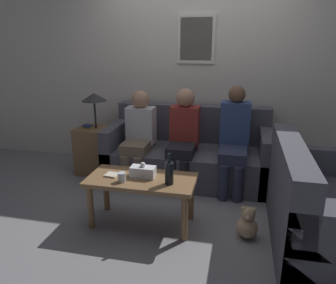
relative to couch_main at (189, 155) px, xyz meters
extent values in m
plane|color=gray|center=(0.00, -0.54, -0.30)|extent=(16.00, 16.00, 0.00)
cube|color=silver|center=(0.00, 0.47, 1.00)|extent=(9.00, 0.06, 2.60)
cube|color=silver|center=(0.00, 0.43, 1.40)|extent=(0.48, 0.02, 0.60)
cube|color=beige|center=(0.00, 0.42, 1.40)|extent=(0.40, 0.01, 0.52)
cube|color=#4C4C56|center=(0.00, -0.06, -0.10)|extent=(1.98, 0.90, 0.41)
cube|color=#4C4C56|center=(0.00, 0.29, 0.35)|extent=(1.98, 0.20, 0.48)
cube|color=#4C4C56|center=(-0.92, -0.06, 0.03)|extent=(0.14, 0.90, 0.67)
cube|color=#4C4C56|center=(0.92, -0.06, 0.03)|extent=(0.14, 0.90, 0.67)
cube|color=#4C4C56|center=(1.39, -1.19, -0.10)|extent=(0.90, 1.46, 0.41)
cube|color=#4C4C56|center=(1.04, -1.19, 0.35)|extent=(0.20, 1.46, 0.48)
cube|color=#4C4C56|center=(1.39, -0.53, 0.03)|extent=(0.90, 0.14, 0.67)
cube|color=olive|center=(-0.25, -1.20, 0.15)|extent=(1.00, 0.49, 0.04)
cylinder|color=olive|center=(-0.70, -1.38, -0.08)|extent=(0.06, 0.06, 0.44)
cylinder|color=olive|center=(0.19, -1.38, -0.08)|extent=(0.06, 0.06, 0.44)
cylinder|color=olive|center=(-0.70, -1.01, -0.08)|extent=(0.06, 0.06, 0.44)
cylinder|color=olive|center=(0.19, -1.01, -0.08)|extent=(0.06, 0.06, 0.44)
cube|color=olive|center=(-1.25, -0.09, 0.00)|extent=(0.40, 0.40, 0.61)
cylinder|color=#262628|center=(-1.20, -0.09, 0.49)|extent=(0.02, 0.02, 0.37)
cone|color=#2D2D33|center=(-1.20, -0.09, 0.71)|extent=(0.32, 0.32, 0.10)
cube|color=gold|center=(-1.31, -0.11, 0.31)|extent=(0.11, 0.07, 0.02)
cube|color=navy|center=(-1.31, -0.11, 0.33)|extent=(0.12, 0.09, 0.02)
cylinder|color=black|center=(0.03, -1.26, 0.27)|extent=(0.08, 0.08, 0.20)
cylinder|color=black|center=(0.03, -1.26, 0.42)|extent=(0.03, 0.03, 0.09)
cylinder|color=silver|center=(-0.40, -1.31, 0.22)|extent=(0.07, 0.07, 0.09)
cube|color=beige|center=(-0.54, -1.20, 0.18)|extent=(0.13, 0.12, 0.02)
cube|color=silver|center=(-0.25, -1.16, 0.22)|extent=(0.23, 0.12, 0.10)
sphere|color=white|center=(-0.25, -1.16, 0.29)|extent=(0.05, 0.05, 0.05)
cube|color=#756651|center=(-0.59, -0.30, 0.16)|extent=(0.31, 0.41, 0.14)
cylinder|color=#756651|center=(-0.66, -0.51, -0.10)|extent=(0.11, 0.11, 0.41)
cylinder|color=#756651|center=(-0.51, -0.51, -0.10)|extent=(0.11, 0.11, 0.41)
cube|color=silver|center=(-0.59, -0.10, 0.38)|extent=(0.34, 0.22, 0.45)
sphere|color=tan|center=(-0.59, -0.10, 0.70)|extent=(0.21, 0.21, 0.21)
cube|color=black|center=(-0.04, -0.29, 0.16)|extent=(0.31, 0.42, 0.14)
cylinder|color=black|center=(-0.12, -0.50, -0.10)|extent=(0.11, 0.11, 0.41)
cylinder|color=black|center=(0.04, -0.50, -0.10)|extent=(0.11, 0.11, 0.41)
cube|color=maroon|center=(-0.04, -0.07, 0.40)|extent=(0.34, 0.22, 0.48)
sphere|color=tan|center=(-0.04, -0.07, 0.74)|extent=(0.22, 0.22, 0.22)
cube|color=#2D334C|center=(0.55, -0.29, 0.16)|extent=(0.31, 0.48, 0.14)
cylinder|color=#2D334C|center=(0.48, -0.54, -0.10)|extent=(0.11, 0.11, 0.41)
cylinder|color=#2D334C|center=(0.63, -0.54, -0.10)|extent=(0.11, 0.11, 0.41)
cube|color=#33477A|center=(0.55, -0.05, 0.43)|extent=(0.34, 0.22, 0.55)
sphere|color=brown|center=(0.55, -0.05, 0.80)|extent=(0.19, 0.19, 0.19)
sphere|color=tan|center=(0.73, -1.21, -0.21)|extent=(0.19, 0.19, 0.19)
sphere|color=tan|center=(0.73, -1.21, -0.07)|extent=(0.13, 0.13, 0.13)
sphere|color=tan|center=(0.69, -1.21, -0.02)|extent=(0.04, 0.04, 0.04)
sphere|color=tan|center=(0.78, -1.21, -0.02)|extent=(0.04, 0.04, 0.04)
sphere|color=beige|center=(0.73, -1.26, -0.07)|extent=(0.05, 0.05, 0.05)
camera|label=1|loc=(0.60, -3.86, 1.41)|focal=35.00mm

